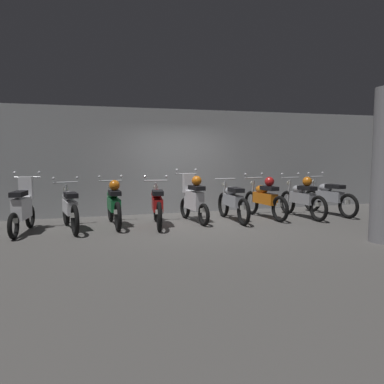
# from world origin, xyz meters

# --- Properties ---
(ground_plane) EXTENTS (80.00, 80.00, 0.00)m
(ground_plane) POSITION_xyz_m (0.00, 0.00, 0.00)
(ground_plane) COLOR #565451
(back_wall) EXTENTS (16.00, 0.30, 2.89)m
(back_wall) POSITION_xyz_m (0.00, 1.98, 1.45)
(back_wall) COLOR #9EA0A3
(back_wall) RESTS_ON ground
(motorbike_slot_0) EXTENTS (0.58, 1.67, 1.29)m
(motorbike_slot_0) POSITION_xyz_m (-3.85, 0.12, 0.53)
(motorbike_slot_0) COLOR black
(motorbike_slot_0) RESTS_ON ground
(motorbike_slot_1) EXTENTS (0.58, 1.94, 1.15)m
(motorbike_slot_1) POSITION_xyz_m (-2.90, 0.15, 0.49)
(motorbike_slot_1) COLOR black
(motorbike_slot_1) RESTS_ON ground
(motorbike_slot_2) EXTENTS (0.59, 1.95, 1.15)m
(motorbike_slot_2) POSITION_xyz_m (-1.93, 0.34, 0.53)
(motorbike_slot_2) COLOR black
(motorbike_slot_2) RESTS_ON ground
(motorbike_slot_3) EXTENTS (0.58, 1.94, 1.15)m
(motorbike_slot_3) POSITION_xyz_m (-0.96, 0.09, 0.49)
(motorbike_slot_3) COLOR black
(motorbike_slot_3) RESTS_ON ground
(motorbike_slot_4) EXTENTS (0.59, 1.68, 1.29)m
(motorbike_slot_4) POSITION_xyz_m (-0.00, 0.33, 0.57)
(motorbike_slot_4) COLOR black
(motorbike_slot_4) RESTS_ON ground
(motorbike_slot_5) EXTENTS (0.56, 1.95, 1.03)m
(motorbike_slot_5) POSITION_xyz_m (0.96, 0.17, 0.49)
(motorbike_slot_5) COLOR black
(motorbike_slot_5) RESTS_ON ground
(motorbike_slot_6) EXTENTS (0.59, 1.95, 1.15)m
(motorbike_slot_6) POSITION_xyz_m (1.93, 0.31, 0.53)
(motorbike_slot_6) COLOR black
(motorbike_slot_6) RESTS_ON ground
(motorbike_slot_7) EXTENTS (0.59, 1.95, 1.15)m
(motorbike_slot_7) POSITION_xyz_m (2.89, 0.09, 0.53)
(motorbike_slot_7) COLOR black
(motorbike_slot_7) RESTS_ON ground
(motorbike_slot_8) EXTENTS (0.58, 1.94, 1.15)m
(motorbike_slot_8) POSITION_xyz_m (3.85, 0.28, 0.49)
(motorbike_slot_8) COLOR black
(motorbike_slot_8) RESTS_ON ground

